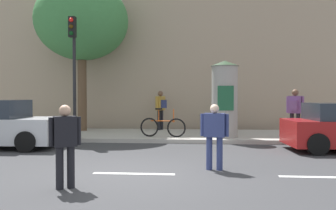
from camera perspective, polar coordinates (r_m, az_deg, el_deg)
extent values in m
plane|color=#38383A|center=(7.97, -5.48, -10.87)|extent=(80.00, 80.00, 0.00)
cube|color=#B2ADA3|center=(14.82, -0.65, -4.84)|extent=(36.00, 4.00, 0.15)
cube|color=silver|center=(7.97, -5.48, -10.84)|extent=(1.80, 0.16, 0.01)
cube|color=silver|center=(8.27, 23.47, -10.50)|extent=(1.80, 0.16, 0.01)
cube|color=tan|center=(19.85, 0.72, 8.16)|extent=(36.00, 5.00, 8.04)
cylinder|color=black|center=(13.80, -14.69, 2.66)|extent=(0.12, 0.12, 3.71)
cube|color=black|center=(13.86, -15.00, 11.92)|extent=(0.24, 0.24, 0.75)
sphere|color=red|center=(13.79, -15.20, 12.98)|extent=(0.16, 0.16, 0.16)
sphere|color=#3C2906|center=(13.74, -15.19, 12.00)|extent=(0.16, 0.16, 0.16)
sphere|color=#07330F|center=(13.70, -15.19, 11.01)|extent=(0.16, 0.16, 0.16)
cylinder|color=#9E9B93|center=(13.62, 9.01, 0.54)|extent=(0.97, 0.97, 2.67)
cone|color=#334C33|center=(13.68, 9.04, 6.58)|extent=(1.07, 1.07, 0.20)
cube|color=#1E5938|center=(13.13, 9.18, 1.09)|extent=(0.58, 0.02, 0.90)
cylinder|color=brown|center=(16.41, -13.52, 1.49)|extent=(0.39, 0.39, 3.15)
ellipsoid|color=#3D7F42|center=(16.75, -13.59, 12.94)|extent=(4.12, 4.12, 3.50)
cylinder|color=black|center=(6.92, -15.23, -9.52)|extent=(0.14, 0.14, 0.78)
cylinder|color=black|center=(6.89, -16.89, -9.58)|extent=(0.14, 0.14, 0.78)
cube|color=black|center=(6.81, -16.10, -4.06)|extent=(0.47, 0.41, 0.55)
cylinder|color=black|center=(6.85, -14.08, -4.01)|extent=(0.09, 0.09, 0.52)
cylinder|color=black|center=(6.77, -18.15, -4.10)|extent=(0.09, 0.09, 0.52)
sphere|color=tan|center=(6.78, -16.12, -0.85)|extent=(0.21, 0.21, 0.21)
cylinder|color=navy|center=(8.33, 8.23, -7.67)|extent=(0.14, 0.14, 0.76)
cylinder|color=navy|center=(8.36, 6.60, -7.63)|extent=(0.14, 0.14, 0.76)
cube|color=navy|center=(8.26, 7.43, -3.19)|extent=(0.51, 0.31, 0.54)
cylinder|color=navy|center=(8.24, 9.37, -3.21)|extent=(0.09, 0.09, 0.51)
cylinder|color=navy|center=(8.30, 5.49, -3.16)|extent=(0.09, 0.09, 0.51)
sphere|color=beige|center=(8.24, 7.43, -0.60)|extent=(0.21, 0.21, 0.21)
cylinder|color=black|center=(16.45, -1.01, -2.38)|extent=(0.14, 0.14, 0.90)
cylinder|color=black|center=(16.26, -1.45, -2.43)|extent=(0.14, 0.14, 0.90)
cube|color=#B78C33|center=(16.32, -1.23, 0.29)|extent=(0.43, 0.53, 0.64)
cylinder|color=#B78C33|center=(16.56, -0.71, 0.30)|extent=(0.09, 0.09, 0.60)
cylinder|color=#B78C33|center=(16.09, -1.77, 0.27)|extent=(0.09, 0.09, 0.60)
sphere|color=brown|center=(16.32, -1.23, 1.83)|extent=(0.24, 0.24, 0.24)
cube|color=navy|center=(16.23, -0.69, 0.17)|extent=(0.27, 0.32, 0.36)
cylinder|color=navy|center=(15.89, 8.92, -2.77)|extent=(0.14, 0.14, 0.77)
cylinder|color=navy|center=(16.03, 9.48, -2.74)|extent=(0.14, 0.14, 0.77)
cube|color=#1E5938|center=(15.93, 9.21, -0.41)|extent=(0.47, 0.44, 0.54)
cylinder|color=#1E5938|center=(15.76, 8.53, -0.43)|extent=(0.09, 0.09, 0.51)
cylinder|color=#1E5938|center=(16.10, 9.88, -0.40)|extent=(0.09, 0.09, 0.51)
sphere|color=beige|center=(15.92, 9.21, 0.94)|extent=(0.21, 0.21, 0.21)
cylinder|color=black|center=(14.02, 20.04, -3.12)|extent=(0.14, 0.14, 0.91)
cylinder|color=black|center=(14.09, 19.13, -3.09)|extent=(0.14, 0.14, 0.91)
cube|color=#724C84|center=(14.01, 19.61, 0.06)|extent=(0.53, 0.45, 0.64)
cylinder|color=#724C84|center=(13.93, 20.71, 0.04)|extent=(0.09, 0.09, 0.61)
cylinder|color=#724C84|center=(14.10, 18.53, 0.08)|extent=(0.09, 0.09, 0.61)
sphere|color=brown|center=(14.01, 19.63, 1.88)|extent=(0.25, 0.25, 0.25)
cube|color=#724C84|center=(13.84, 19.38, -0.09)|extent=(0.32, 0.29, 0.36)
torus|color=black|center=(13.62, -2.98, -3.56)|extent=(0.72, 0.17, 0.72)
torus|color=black|center=(13.36, 1.34, -3.66)|extent=(0.72, 0.17, 0.72)
cylinder|color=#D85919|center=(13.46, -0.84, -2.55)|extent=(0.94, 0.19, 0.04)
cylinder|color=#D85919|center=(13.49, -1.49, -1.69)|extent=(0.04, 0.04, 0.45)
cylinder|color=#D85919|center=(13.35, 0.90, -1.72)|extent=(0.04, 0.04, 0.50)
cube|color=black|center=(13.48, -1.49, -0.63)|extent=(0.25, 0.14, 0.06)
cylinder|color=black|center=(11.65, -21.69, -5.45)|extent=(0.65, 0.24, 0.64)
cylinder|color=black|center=(13.25, -18.55, -4.60)|extent=(0.65, 0.24, 0.64)
cylinder|color=black|center=(11.11, 22.75, -5.79)|extent=(0.65, 0.25, 0.64)
cylinder|color=black|center=(12.70, 20.02, -4.87)|extent=(0.65, 0.25, 0.64)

